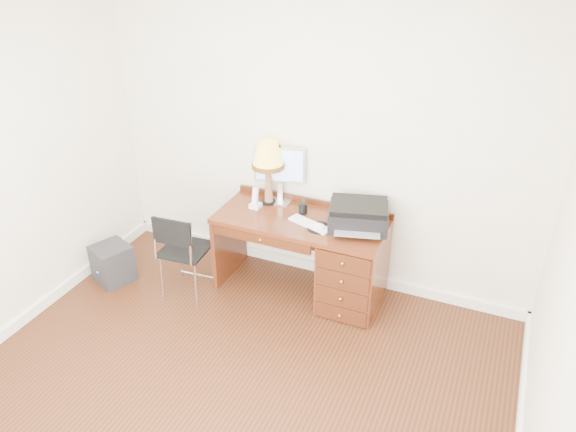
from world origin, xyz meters
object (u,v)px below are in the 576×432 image
at_px(chair, 181,247).
at_px(equipment_box, 113,263).
at_px(desk, 334,259).
at_px(leg_lamp, 268,159).
at_px(phone, 255,202).
at_px(monitor, 280,168).
at_px(printer, 358,215).

xyz_separation_m(chair, equipment_box, (-0.75, -0.07, -0.33)).
relative_size(desk, equipment_box, 4.08).
bearing_deg(desk, equipment_box, -164.28).
bearing_deg(desk, chair, -158.58).
xyz_separation_m(leg_lamp, phone, (-0.07, -0.13, -0.38)).
bearing_deg(chair, monitor, 44.65).
bearing_deg(leg_lamp, monitor, 44.30).
bearing_deg(equipment_box, desk, 38.33).
relative_size(desk, chair, 1.76).
distance_m(chair, equipment_box, 0.82).
height_order(desk, leg_lamp, leg_lamp).
distance_m(monitor, phone, 0.38).
distance_m(leg_lamp, chair, 1.09).
distance_m(printer, chair, 1.58).
xyz_separation_m(monitor, leg_lamp, (-0.08, -0.08, 0.11)).
bearing_deg(chair, leg_lamp, 45.28).
distance_m(printer, equipment_box, 2.37).
relative_size(desk, leg_lamp, 2.49).
distance_m(leg_lamp, phone, 0.41).
height_order(monitor, phone, monitor).
distance_m(desk, phone, 0.88).
distance_m(monitor, chair, 1.13).
bearing_deg(equipment_box, monitor, 52.76).
distance_m(desk, chair, 1.36).
height_order(leg_lamp, equipment_box, leg_lamp).
distance_m(desk, monitor, 0.95).
bearing_deg(equipment_box, printer, 38.80).
height_order(monitor, equipment_box, monitor).
bearing_deg(monitor, leg_lamp, -150.06).
relative_size(leg_lamp, chair, 0.71).
bearing_deg(monitor, desk, -35.26).
xyz_separation_m(monitor, printer, (0.80, -0.17, -0.23)).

